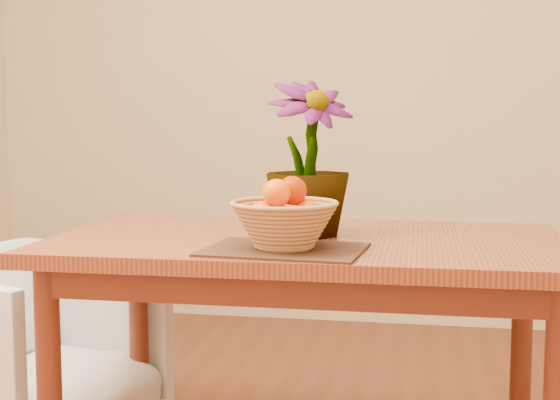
% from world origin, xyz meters
% --- Properties ---
extents(wall_back, '(4.00, 0.02, 2.70)m').
position_xyz_m(wall_back, '(0.00, 2.25, 1.35)').
color(wall_back, beige).
rests_on(wall_back, floor).
extents(table, '(1.40, 0.80, 0.75)m').
position_xyz_m(table, '(0.00, 0.30, 0.66)').
color(table, brown).
rests_on(table, floor).
extents(placemat, '(0.41, 0.33, 0.01)m').
position_xyz_m(placemat, '(-0.03, 0.07, 0.75)').
color(placemat, '#3E2216').
rests_on(placemat, table).
extents(wicker_basket, '(0.27, 0.27, 0.11)m').
position_xyz_m(wicker_basket, '(-0.03, 0.07, 0.81)').
color(wicker_basket, '#B47B4B').
rests_on(wicker_basket, placemat).
extents(orange_pile, '(0.17, 0.17, 0.13)m').
position_xyz_m(orange_pile, '(-0.02, 0.07, 0.86)').
color(orange_pile, '#FF6B04').
rests_on(orange_pile, wicker_basket).
extents(potted_plant, '(0.34, 0.34, 0.44)m').
position_xyz_m(potted_plant, '(-0.00, 0.33, 0.97)').
color(potted_plant, '#174D16').
rests_on(potted_plant, table).
extents(armchair, '(0.84, 0.87, 0.71)m').
position_xyz_m(armchair, '(-0.95, 0.47, 0.36)').
color(armchair, gray).
rests_on(armchair, floor).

